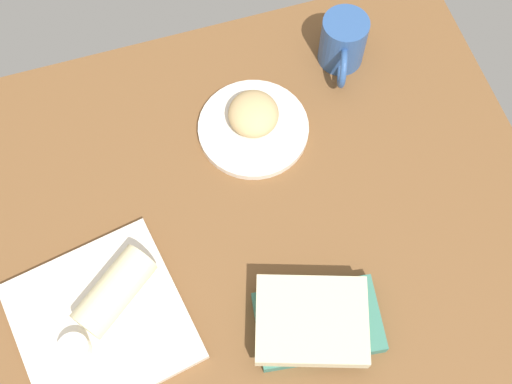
{
  "coord_description": "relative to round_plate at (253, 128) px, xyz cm",
  "views": [
    {
      "loc": [
        6.93,
        36.39,
        107.71
      ],
      "look_at": [
        -6.37,
        -6.95,
        7.0
      ],
      "focal_mm": 46.09,
      "sensor_mm": 36.0,
      "label": 1
    }
  ],
  "objects": [
    {
      "name": "scone_pastry",
      "position": [
        -0.35,
        -1.06,
        3.24
      ],
      "size": [
        11.18,
        11.54,
        5.08
      ],
      "primitive_type": "ellipsoid",
      "rotation": [
        0.0,
        0.0,
        4.44
      ],
      "color": "tan",
      "rests_on": "round_plate"
    },
    {
      "name": "sauce_cup",
      "position": [
        37.67,
        30.19,
        2.37
      ],
      "size": [
        4.93,
        4.93,
        2.74
      ],
      "color": "silver",
      "rests_on": "square_plate"
    },
    {
      "name": "round_plate",
      "position": [
        0.0,
        0.0,
        0.0
      ],
      "size": [
        19.94,
        19.94,
        1.4
      ],
      "primitive_type": "cylinder",
      "color": "silver",
      "rests_on": "dining_table"
    },
    {
      "name": "dining_table",
      "position": [
        9.89,
        20.08,
        -2.7
      ],
      "size": [
        110.0,
        90.0,
        4.0
      ],
      "primitive_type": "cube",
      "color": "brown",
      "rests_on": "ground"
    },
    {
      "name": "breakfast_wrap",
      "position": [
        29.7,
        23.52,
        3.86
      ],
      "size": [
        14.68,
        13.24,
        5.92
      ],
      "primitive_type": "cylinder",
      "rotation": [
        1.57,
        0.0,
        5.37
      ],
      "color": "beige",
      "rests_on": "square_plate"
    },
    {
      "name": "coffee_mug",
      "position": [
        -20.27,
        -9.98,
        4.56
      ],
      "size": [
        8.48,
        13.43,
        10.3
      ],
      "color": "#2D518C",
      "rests_on": "dining_table"
    },
    {
      "name": "book_stack",
      "position": [
        1.26,
        36.8,
        2.2
      ],
      "size": [
        21.91,
        18.1,
        5.81
      ],
      "color": "#387260",
      "rests_on": "dining_table"
    },
    {
      "name": "square_plate",
      "position": [
        33.24,
        26.48,
        0.1
      ],
      "size": [
        29.84,
        29.84,
        1.6
      ],
      "primitive_type": "cube",
      "rotation": [
        0.0,
        0.0,
        0.18
      ],
      "color": "silver",
      "rests_on": "dining_table"
    }
  ]
}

